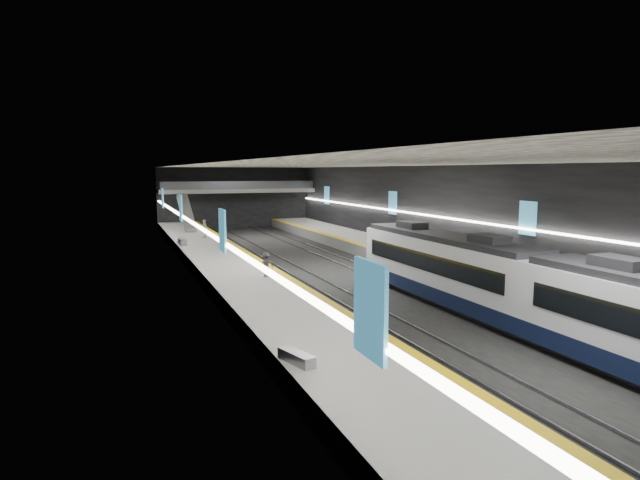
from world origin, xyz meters
name	(u,v)px	position (x,y,z in m)	size (l,w,h in m)	color
ground	(338,275)	(0.00, 0.00, 0.00)	(70.00, 70.00, 0.00)	black
ceiling	(339,164)	(0.00, 0.00, 8.00)	(20.00, 70.00, 0.04)	beige
wall_left	(198,225)	(-10.00, 0.00, 4.00)	(0.04, 70.00, 8.00)	black
wall_right	(455,216)	(10.00, 0.00, 4.00)	(0.04, 70.00, 8.00)	black
wall_back	(235,198)	(0.00, 35.00, 4.00)	(20.00, 0.04, 8.00)	black
platform_left	(237,275)	(-7.50, 0.00, 0.50)	(5.00, 70.00, 1.00)	slate
tile_surface_left	(237,268)	(-7.50, 0.00, 1.01)	(5.00, 70.00, 0.02)	#A8A8A3
tactile_strip_left	(268,266)	(-5.30, 0.00, 1.02)	(0.60, 70.00, 0.02)	yellow
platform_right	(427,262)	(7.50, 0.00, 0.50)	(5.00, 70.00, 1.00)	slate
tile_surface_right	(427,255)	(7.50, 0.00, 1.01)	(5.00, 70.00, 0.02)	#A8A8A3
tactile_strip_right	(402,257)	(5.30, 0.00, 1.02)	(0.60, 70.00, 0.02)	yellow
rails	(338,274)	(0.00, 0.00, 0.06)	(6.52, 70.00, 0.12)	gray
train	(543,292)	(2.50, -17.25, 2.20)	(2.69, 30.05, 3.60)	#0E1633
ad_posters	(333,212)	(0.00, 1.00, 4.50)	(19.94, 53.50, 2.20)	#439BC9
cove_light_left	(201,228)	(-9.80, 0.00, 3.80)	(0.25, 68.60, 0.12)	white
cove_light_right	(453,219)	(9.80, 0.00, 3.80)	(0.25, 68.60, 0.12)	white
mezzanine_bridge	(238,190)	(0.00, 32.93, 5.04)	(20.00, 3.00, 1.50)	gray
escalator	(186,212)	(-7.50, 26.00, 2.90)	(1.20, 8.00, 0.60)	#99999E
bench_left_near	(296,358)	(-9.50, -18.62, 1.20)	(0.46, 1.65, 0.40)	#99999E
bench_left_far	(182,242)	(-9.50, 13.22, 1.25)	(0.57, 2.05, 0.50)	#99999E
bench_right_near	(475,258)	(9.50, -3.33, 1.22)	(0.50, 1.80, 0.44)	#99999E
bench_right_far	(385,236)	(9.50, 10.72, 1.20)	(0.45, 1.61, 0.39)	#99999E
passenger_right_a	(466,258)	(6.22, -6.66, 1.91)	(0.66, 0.44, 1.82)	#B94A45
passenger_right_b	(474,256)	(7.05, -6.43, 1.92)	(0.89, 0.70, 1.84)	#5187AF
passenger_left_a	(204,229)	(-6.90, 17.25, 1.90)	(1.05, 0.44, 1.79)	silver
passenger_left_b	(266,265)	(-6.45, -3.65, 1.76)	(0.98, 0.56, 1.52)	#3D3C44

